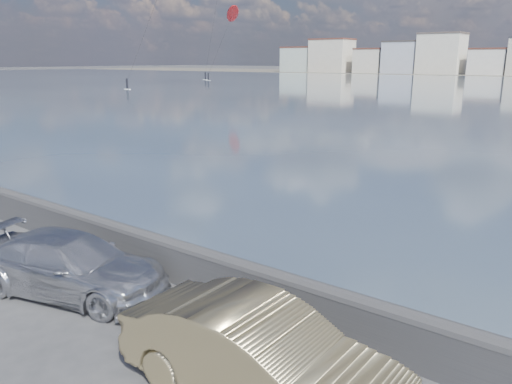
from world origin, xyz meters
TOP-DOWN VIEW (x-y plane):
  - ground at (0.00, 0.00)m, footprint 700.00×700.00m
  - seawall at (0.00, 2.70)m, footprint 400.00×0.36m
  - car_silver at (-1.92, 0.82)m, footprint 5.10×3.12m
  - car_champagne at (3.79, 0.39)m, footprint 4.79×1.72m
  - kitesurfer_4 at (-78.18, 99.10)m, footprint 9.45×11.86m

SIDE VIEW (x-z plane):
  - ground at x=0.00m, z-range 0.00..0.00m
  - seawall at x=0.00m, z-range 0.04..1.12m
  - car_silver at x=-1.92m, z-range 0.00..1.38m
  - car_champagne at x=3.79m, z-range 0.00..1.57m
  - kitesurfer_4 at x=-78.18m, z-range 7.11..25.73m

